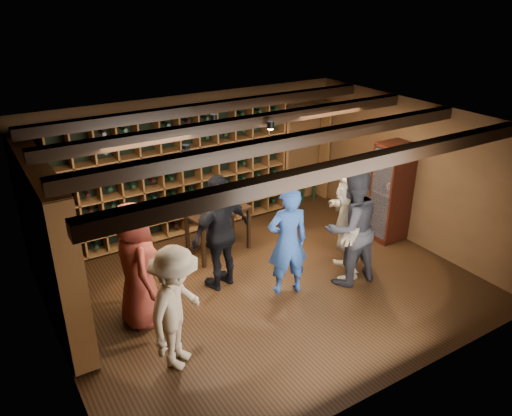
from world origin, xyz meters
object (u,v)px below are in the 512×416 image
man_grey_suit (351,228)px  tasting_table (218,215)px  guest_khaki (176,308)px  display_cabinet (391,194)px  guest_red_floral (137,265)px  man_blue_shirt (288,242)px  guest_beige (349,225)px  guest_woman_black (221,232)px

man_grey_suit → tasting_table: (-1.29, 1.82, -0.20)m
man_grey_suit → guest_khaki: 2.99m
display_cabinet → man_grey_suit: (-1.57, -0.72, 0.06)m
guest_red_floral → tasting_table: bearing=-50.0°
man_blue_shirt → guest_khaki: 2.09m
man_grey_suit → guest_red_floral: bearing=-8.5°
man_grey_suit → guest_beige: man_grey_suit is taller
guest_woman_black → display_cabinet: bearing=162.3°
man_blue_shirt → tasting_table: (-0.32, 1.56, -0.12)m
guest_red_floral → guest_beige: guest_red_floral is taller
guest_beige → tasting_table: bearing=-105.7°
display_cabinet → man_grey_suit: 1.73m
man_grey_suit → guest_red_floral: 3.14m
guest_woman_black → man_blue_shirt: bearing=124.2°
tasting_table → guest_woman_black: bearing=-125.2°
guest_khaki → guest_woman_black: bearing=3.6°
display_cabinet → guest_woman_black: size_ratio=0.97×
man_grey_suit → guest_woman_black: 1.94m
tasting_table → display_cabinet: bearing=-31.5°
display_cabinet → guest_khaki: size_ratio=1.10×
man_blue_shirt → display_cabinet: bearing=-154.3°
guest_khaki → guest_beige: bearing=-31.3°
guest_khaki → tasting_table: (1.67, 2.17, -0.08)m
display_cabinet → guest_beige: bearing=-160.1°
guest_red_floral → tasting_table: (1.77, 1.13, -0.16)m
guest_beige → tasting_table: size_ratio=1.47×
man_blue_shirt → guest_khaki: size_ratio=1.05×
man_grey_suit → tasting_table: size_ratio=1.61×
display_cabinet → guest_beige: display_cabinet is taller
display_cabinet → guest_red_floral: (-4.63, -0.03, 0.02)m
guest_red_floral → guest_khaki: bearing=-167.0°
display_cabinet → guest_khaki: (-4.53, -1.07, -0.06)m
guest_khaki → man_grey_suit: bearing=-34.7°
guest_woman_black → guest_khaki: size_ratio=1.13×
man_blue_shirt → man_grey_suit: size_ratio=0.91×
guest_khaki → guest_beige: guest_beige is taller
man_blue_shirt → tasting_table: 1.60m
man_blue_shirt → man_grey_suit: 1.00m
man_grey_suit → tasting_table: bearing=-50.6°
guest_beige → tasting_table: guest_beige is taller
display_cabinet → tasting_table: bearing=158.9°
guest_red_floral → tasting_table: 2.11m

